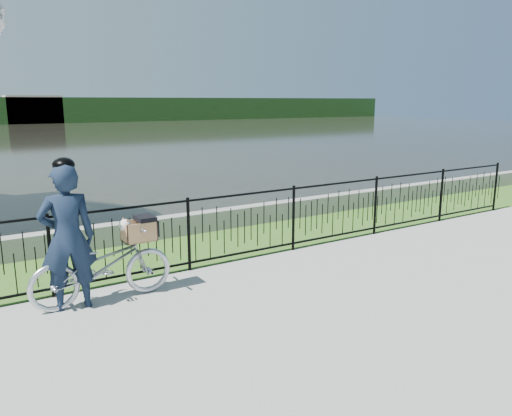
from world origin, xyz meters
TOP-DOWN VIEW (x-y plane):
  - ground at (0.00, 0.00)m, footprint 120.00×120.00m
  - grass_strip at (0.00, 2.60)m, footprint 60.00×2.00m
  - water at (0.00, 33.00)m, footprint 120.00×120.00m
  - quay_wall at (0.00, 3.60)m, footprint 60.00×0.30m
  - fence at (0.00, 1.60)m, footprint 14.00×0.06m
  - far_building_right at (6.00, 58.50)m, footprint 6.00×3.00m
  - bicycle_rig at (-2.46, 1.09)m, footprint 1.84×0.64m
  - cyclist at (-2.87, 1.10)m, footprint 0.71×0.51m

SIDE VIEW (x-z plane):
  - ground at x=0.00m, z-range 0.00..0.00m
  - water at x=0.00m, z-range 0.00..0.00m
  - grass_strip at x=0.00m, z-range 0.00..0.01m
  - quay_wall at x=0.00m, z-range 0.00..0.40m
  - bicycle_rig at x=-2.46m, z-range -0.05..1.04m
  - fence at x=0.00m, z-range 0.00..1.15m
  - cyclist at x=-2.87m, z-range -0.01..1.90m
  - far_building_right at x=6.00m, z-range 0.00..3.20m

